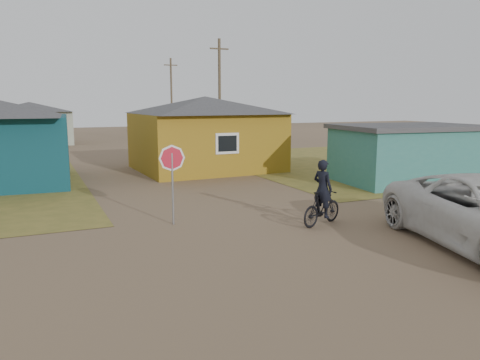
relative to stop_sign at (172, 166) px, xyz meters
name	(u,v)px	position (x,y,z in m)	size (l,w,h in m)	color
ground	(303,248)	(2.33, -3.56, -1.76)	(120.00, 120.00, 0.00)	brown
grass_ne	(385,160)	(16.33, 9.44, -1.76)	(20.00, 18.00, 0.00)	olive
house_yellow	(206,132)	(4.83, 10.44, 0.24)	(7.72, 6.76, 3.90)	olive
shed_turquoise	(408,153)	(11.83, 2.94, -0.45)	(6.71, 4.93, 2.60)	#36786D
house_pale_west	(31,123)	(-3.67, 30.44, 0.10)	(7.04, 6.15, 3.60)	#959E87
house_beige_east	(189,118)	(12.33, 36.44, 0.10)	(6.95, 6.05, 3.60)	tan
utility_pole_near	(220,94)	(8.83, 18.44, 2.38)	(1.40, 0.20, 8.00)	brown
utility_pole_far	(171,96)	(9.83, 34.44, 2.38)	(1.40, 0.20, 8.00)	brown
stop_sign	(172,166)	(0.00, 0.00, 0.00)	(0.73, 0.36, 2.39)	gray
cyclist	(322,201)	(4.02, -1.86, -1.05)	(1.80, 1.06, 1.96)	black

